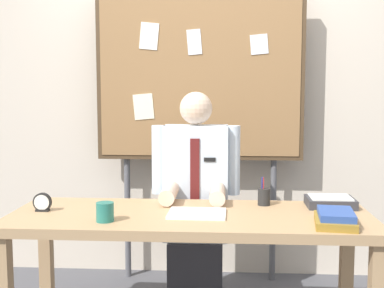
{
  "coord_description": "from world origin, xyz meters",
  "views": [
    {
      "loc": [
        0.18,
        -2.54,
        1.37
      ],
      "look_at": [
        0.0,
        0.16,
        1.08
      ],
      "focal_mm": 46.51,
      "sensor_mm": 36.0,
      "label": 1
    }
  ],
  "objects_px": {
    "book_stack": "(335,218)",
    "desk_clock": "(42,203)",
    "open_notebook": "(197,213)",
    "pen_holder": "(264,197)",
    "desk": "(190,230)",
    "coffee_mug": "(105,212)",
    "paper_tray": "(330,202)",
    "bulletin_board": "(200,79)",
    "person": "(196,209)"
  },
  "relations": [
    {
      "from": "pen_holder",
      "to": "paper_tray",
      "type": "bearing_deg",
      "value": -2.48
    },
    {
      "from": "desk_clock",
      "to": "paper_tray",
      "type": "height_order",
      "value": "desk_clock"
    },
    {
      "from": "person",
      "to": "paper_tray",
      "type": "xyz_separation_m",
      "value": [
        0.77,
        -0.31,
        0.13
      ]
    },
    {
      "from": "desk",
      "to": "bulletin_board",
      "type": "distance_m",
      "value": 1.26
    },
    {
      "from": "desk_clock",
      "to": "open_notebook",
      "type": "bearing_deg",
      "value": -1.37
    },
    {
      "from": "open_notebook",
      "to": "paper_tray",
      "type": "xyz_separation_m",
      "value": [
        0.73,
        0.23,
        0.02
      ]
    },
    {
      "from": "person",
      "to": "bulletin_board",
      "type": "bearing_deg",
      "value": 90.04
    },
    {
      "from": "desk_clock",
      "to": "pen_holder",
      "type": "xyz_separation_m",
      "value": [
        1.19,
        0.22,
        0.0
      ]
    },
    {
      "from": "desk_clock",
      "to": "pen_holder",
      "type": "bearing_deg",
      "value": 10.52
    },
    {
      "from": "desk",
      "to": "paper_tray",
      "type": "distance_m",
      "value": 0.8
    },
    {
      "from": "bulletin_board",
      "to": "desk_clock",
      "type": "xyz_separation_m",
      "value": [
        -0.79,
        -0.97,
        -0.68
      ]
    },
    {
      "from": "coffee_mug",
      "to": "pen_holder",
      "type": "xyz_separation_m",
      "value": [
        0.81,
        0.41,
        0.0
      ]
    },
    {
      "from": "coffee_mug",
      "to": "paper_tray",
      "type": "relative_size",
      "value": 0.37
    },
    {
      "from": "bulletin_board",
      "to": "paper_tray",
      "type": "xyz_separation_m",
      "value": [
        0.77,
        -0.76,
        -0.69
      ]
    },
    {
      "from": "desk",
      "to": "book_stack",
      "type": "xyz_separation_m",
      "value": [
        0.71,
        -0.18,
        0.12
      ]
    },
    {
      "from": "book_stack",
      "to": "pen_holder",
      "type": "relative_size",
      "value": 1.87
    },
    {
      "from": "open_notebook",
      "to": "coffee_mug",
      "type": "xyz_separation_m",
      "value": [
        -0.44,
        -0.17,
        0.04
      ]
    },
    {
      "from": "open_notebook",
      "to": "pen_holder",
      "type": "relative_size",
      "value": 1.86
    },
    {
      "from": "desk_clock",
      "to": "coffee_mug",
      "type": "height_order",
      "value": "desk_clock"
    },
    {
      "from": "desk",
      "to": "person",
      "type": "distance_m",
      "value": 0.52
    },
    {
      "from": "bulletin_board",
      "to": "pen_holder",
      "type": "relative_size",
      "value": 12.95
    },
    {
      "from": "desk_clock",
      "to": "coffee_mug",
      "type": "relative_size",
      "value": 1.05
    },
    {
      "from": "bulletin_board",
      "to": "paper_tray",
      "type": "bearing_deg",
      "value": -44.9
    },
    {
      "from": "book_stack",
      "to": "desk",
      "type": "bearing_deg",
      "value": 165.9
    },
    {
      "from": "person",
      "to": "paper_tray",
      "type": "height_order",
      "value": "person"
    },
    {
      "from": "bulletin_board",
      "to": "coffee_mug",
      "type": "distance_m",
      "value": 1.4
    },
    {
      "from": "person",
      "to": "coffee_mug",
      "type": "relative_size",
      "value": 14.44
    },
    {
      "from": "desk_clock",
      "to": "paper_tray",
      "type": "bearing_deg",
      "value": 7.53
    },
    {
      "from": "paper_tray",
      "to": "pen_holder",
      "type": "bearing_deg",
      "value": 177.52
    },
    {
      "from": "coffee_mug",
      "to": "bulletin_board",
      "type": "bearing_deg",
      "value": 70.64
    },
    {
      "from": "desk",
      "to": "pen_holder",
      "type": "distance_m",
      "value": 0.48
    },
    {
      "from": "person",
      "to": "open_notebook",
      "type": "distance_m",
      "value": 0.55
    },
    {
      "from": "desk",
      "to": "pen_holder",
      "type": "relative_size",
      "value": 11.83
    },
    {
      "from": "open_notebook",
      "to": "pen_holder",
      "type": "height_order",
      "value": "pen_holder"
    },
    {
      "from": "desk",
      "to": "coffee_mug",
      "type": "xyz_separation_m",
      "value": [
        -0.41,
        -0.19,
        0.14
      ]
    },
    {
      "from": "bulletin_board",
      "to": "coffee_mug",
      "type": "relative_size",
      "value": 21.83
    },
    {
      "from": "paper_tray",
      "to": "bulletin_board",
      "type": "bearing_deg",
      "value": 135.1
    },
    {
      "from": "bulletin_board",
      "to": "coffee_mug",
      "type": "height_order",
      "value": "bulletin_board"
    },
    {
      "from": "person",
      "to": "book_stack",
      "type": "xyz_separation_m",
      "value": [
        0.71,
        -0.7,
        0.13
      ]
    },
    {
      "from": "desk",
      "to": "paper_tray",
      "type": "bearing_deg",
      "value": 15.01
    },
    {
      "from": "book_stack",
      "to": "desk_clock",
      "type": "distance_m",
      "value": 1.51
    },
    {
      "from": "bulletin_board",
      "to": "book_stack",
      "type": "xyz_separation_m",
      "value": [
        0.71,
        -1.15,
        -0.69
      ]
    },
    {
      "from": "person",
      "to": "desk_clock",
      "type": "relative_size",
      "value": 13.8
    },
    {
      "from": "bulletin_board",
      "to": "pen_holder",
      "type": "distance_m",
      "value": 1.08
    },
    {
      "from": "coffee_mug",
      "to": "pen_holder",
      "type": "bearing_deg",
      "value": 26.74
    },
    {
      "from": "pen_holder",
      "to": "person",
      "type": "bearing_deg",
      "value": 143.35
    },
    {
      "from": "desk_clock",
      "to": "person",
      "type": "bearing_deg",
      "value": 33.36
    },
    {
      "from": "open_notebook",
      "to": "desk_clock",
      "type": "relative_size",
      "value": 2.99
    },
    {
      "from": "person",
      "to": "open_notebook",
      "type": "bearing_deg",
      "value": -85.96
    },
    {
      "from": "person",
      "to": "paper_tray",
      "type": "distance_m",
      "value": 0.84
    }
  ]
}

